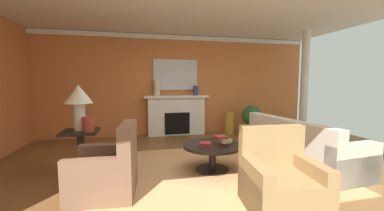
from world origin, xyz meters
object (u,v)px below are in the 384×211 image
Objects in this scene: sofa at (300,149)px; armchair_facing_fireplace at (280,184)px; armchair_near_window at (107,172)px; vase_tall_corner at (229,123)px; mantel_mirror at (176,75)px; side_table at (81,148)px; vase_mantel_right at (196,90)px; potted_plant at (251,118)px; table_lamp at (79,99)px; coffee_table at (212,151)px; vase_on_side_table at (88,124)px; vase_mantel_left at (157,88)px; fireplace at (177,116)px.

armchair_facing_fireplace is at bearing -134.79° from sofa.
armchair_near_window reaches higher than vase_tall_corner.
mantel_mirror is at bearing 119.82° from sofa.
vase_mantel_right is (2.56, 2.36, 0.86)m from side_table.
vase_mantel_right is 0.33× the size of potted_plant.
sofa is 3.11× the size of side_table.
table_lamp is at bearing 0.00° from side_table.
armchair_facing_fireplace reaches higher than sofa.
coffee_table is at bearing -98.45° from vase_mantel_right.
coffee_table is (-1.63, 0.10, 0.04)m from sofa.
sofa is 3.69m from vase_on_side_table.
side_table is at bearing -128.44° from mantel_mirror.
potted_plant is at bearing 25.47° from table_lamp.
armchair_facing_fireplace is 1.46× the size of vase_tall_corner.
mantel_mirror is at bearing 164.48° from potted_plant.
vase_mantel_left is (-1.07, 4.17, 1.03)m from armchair_facing_fireplace.
table_lamp is 1.15× the size of vase_tall_corner.
fireplace is 1.80× the size of coffee_table.
mantel_mirror is 3.36m from vase_on_side_table.
fireplace is 1.44× the size of mantel_mirror.
vase_mantel_left reaches higher than potted_plant.
vase_mantel_left is at bearing 58.29° from side_table.
vase_mantel_left is (0.94, 3.31, 1.03)m from armchair_near_window.
table_lamp is 4.60m from potted_plant.
vase_on_side_table reaches higher than coffee_table.
vase_on_side_table reaches higher than potted_plant.
coffee_table is at bearing 17.14° from armchair_near_window.
coffee_table is 1.43× the size of side_table.
vase_mantel_left is at bearing 74.08° from armchair_near_window.
armchair_near_window is (-3.26, -0.40, 0.01)m from sofa.
vase_tall_corner is 0.64m from potted_plant.
fireplace is at bearing 174.89° from vase_mantel_right.
mantel_mirror is 1.92× the size of vase_tall_corner.
armchair_near_window is at bearing -162.86° from coffee_table.
fireplace reaches higher than sofa.
armchair_facing_fireplace reaches higher than coffee_table.
fireplace is 2.87m from coffee_table.
armchair_near_window reaches higher than potted_plant.
table_lamp is at bearing -154.53° from potted_plant.
vase_on_side_table is 0.29× the size of potted_plant.
vase_tall_corner is 2.39× the size of vase_mantel_right.
table_lamp reaches higher than sofa.
vase_mantel_right is at bearing 42.70° from side_table.
vase_mantel_left is (-2.32, 2.91, 1.04)m from sofa.
vase_mantel_left is 2.80m from potted_plant.
sofa reaches higher than vase_tall_corner.
vase_on_side_table is (0.15, -0.12, -0.40)m from table_lamp.
vase_tall_corner is 2.29m from vase_mantel_left.
vase_mantel_left reaches higher than sofa.
potted_plant is (1.57, 3.76, 0.19)m from armchair_facing_fireplace.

